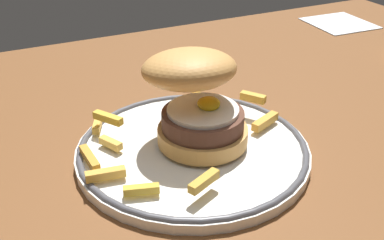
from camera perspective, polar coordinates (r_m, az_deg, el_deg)
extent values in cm
cube|color=brown|center=(57.73, 4.83, -4.70)|extent=(126.81, 90.10, 4.00)
cylinder|color=white|center=(54.32, 0.00, -3.69)|extent=(26.83, 26.83, 1.20)
torus|color=#4C4C51|center=(54.00, 0.00, -3.15)|extent=(26.43, 26.43, 0.80)
cylinder|color=#D2964C|center=(53.58, 1.34, -1.81)|extent=(10.36, 10.36, 1.80)
cylinder|color=brown|center=(52.63, 1.37, -0.03)|extent=(9.34, 9.34, 2.02)
cylinder|color=white|center=(52.03, 1.38, 1.19)|extent=(8.09, 8.09, 0.50)
ellipsoid|color=yellow|center=(52.17, 1.99, 2.09)|extent=(2.60, 2.60, 1.40)
ellipsoid|color=tan|center=(51.64, -0.37, 6.28)|extent=(12.43, 12.88, 6.06)
cube|color=gold|center=(53.70, -9.89, -2.80)|extent=(2.12, 3.08, 0.86)
cube|color=gold|center=(48.66, -10.50, -6.52)|extent=(4.18, 1.57, 0.94)
cube|color=gold|center=(55.19, -10.22, 0.24)|extent=(2.86, 3.77, 0.88)
cube|color=gold|center=(59.19, 7.45, 2.75)|extent=(2.61, 3.19, 0.96)
cube|color=gold|center=(45.41, 1.47, -7.47)|extent=(3.89, 2.42, 0.91)
cube|color=gold|center=(51.56, -12.38, -4.54)|extent=(1.12, 4.68, 0.87)
cube|color=gold|center=(46.16, -6.20, -8.44)|extent=(3.62, 1.82, 0.83)
cube|color=#EDAB43|center=(60.15, -0.95, 1.37)|extent=(2.69, 4.26, 0.87)
cube|color=gold|center=(58.02, 8.72, -0.03)|extent=(4.48, 2.65, 1.00)
cube|color=gold|center=(57.99, -11.44, -0.41)|extent=(2.35, 4.01, 0.82)
cube|color=gold|center=(59.46, 0.72, 2.91)|extent=(1.37, 2.99, 0.87)
cube|color=silver|center=(104.90, 17.54, 11.25)|extent=(12.75, 13.05, 0.40)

